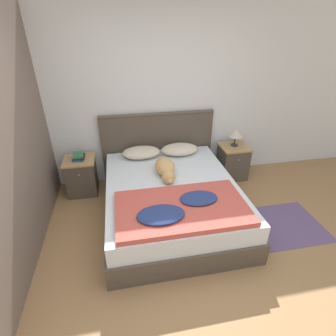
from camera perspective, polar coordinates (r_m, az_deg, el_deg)
The scene contains 14 objects.
ground_plane at distance 2.88m, azimuth 3.57°, elevation -22.94°, with size 16.00×16.00×0.00m, color #997047.
wall_back at distance 3.99m, azimuth -3.56°, elevation 14.69°, with size 9.00×0.06×2.55m.
wall_side_left at distance 3.10m, azimuth -30.09°, elevation 6.50°, with size 0.06×3.10×2.55m.
bed at distance 3.43m, azimuth 0.65°, elevation -6.85°, with size 1.66×2.03×0.51m.
headboard at distance 4.16m, azimuth -2.19°, elevation 5.05°, with size 1.74×0.06×1.10m.
nightstand_left at distance 4.09m, azimuth -18.28°, elevation -1.61°, with size 0.44×0.43×0.55m.
nightstand_right at distance 4.40m, azimuth 13.89°, elevation 1.38°, with size 0.44×0.43×0.55m.
pillow_left at distance 3.90m, azimuth -5.84°, elevation 3.40°, with size 0.56×0.36×0.15m.
pillow_right at distance 3.98m, azimuth 2.52°, elevation 4.10°, with size 0.56×0.36×0.15m.
quilt at distance 2.81m, azimuth 2.80°, elevation -8.69°, with size 1.40×0.81×0.10m.
dog at distance 3.41m, azimuth -0.52°, elevation -0.08°, with size 0.25×0.64×0.20m.
book_stack at distance 3.95m, azimuth -18.93°, elevation 2.36°, with size 0.17×0.23×0.08m.
table_lamp at distance 4.22m, azimuth 14.55°, elevation 7.32°, with size 0.22×0.22×0.28m.
rug at distance 3.73m, azimuth 23.81°, elevation -11.22°, with size 0.95×0.80×0.00m.
Camera 1 is at (-0.50, -1.70, 2.27)m, focal length 28.00 mm.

